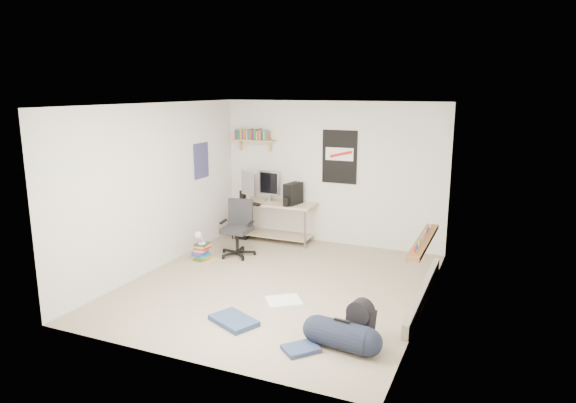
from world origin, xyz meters
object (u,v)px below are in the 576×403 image
at_px(backpack, 360,325).
at_px(book_stack, 202,252).
at_px(desk, 275,220).
at_px(office_chair, 237,227).
at_px(duffel_bag, 342,337).

xyz_separation_m(backpack, book_stack, (-3.07, 1.63, -0.05)).
height_order(desk, office_chair, office_chair).
xyz_separation_m(office_chair, backpack, (2.67, -2.09, -0.29)).
xyz_separation_m(office_chair, book_stack, (-0.40, -0.45, -0.34)).
relative_size(office_chair, backpack, 2.44).
distance_m(office_chair, duffel_bag, 3.43).
bearing_deg(book_stack, backpack, -28.06).
height_order(duffel_bag, book_stack, duffel_bag).
bearing_deg(book_stack, duffel_bag, -32.25).
distance_m(office_chair, backpack, 3.40).
bearing_deg(book_stack, office_chair, 48.62).
xyz_separation_m(office_chair, duffel_bag, (2.53, -2.30, -0.35)).
bearing_deg(office_chair, backpack, -48.16).
xyz_separation_m(desk, backpack, (2.49, -3.17, -0.16)).
relative_size(desk, book_stack, 3.24).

